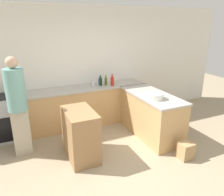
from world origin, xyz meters
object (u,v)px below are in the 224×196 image
object	(u,v)px
range_oven	(4,118)
water_bottle_blue	(99,81)
island_table	(80,135)
olive_oil_bottle	(106,81)
paper_bag	(186,151)
hot_sauce_bottle	(112,81)
person_by_range	(17,104)
wine_bottle_dark	(101,81)
mixing_bowl	(155,96)
vinegar_bottle_clear	(93,83)

from	to	relation	value
range_oven	water_bottle_blue	bearing A→B (deg)	1.87
island_table	olive_oil_bottle	distance (m)	1.72
paper_bag	range_oven	bearing A→B (deg)	143.80
hot_sauce_bottle	person_by_range	xyz separation A→B (m)	(-2.07, -0.59, -0.04)
wine_bottle_dark	water_bottle_blue	size ratio (longest dim) A/B	1.27
range_oven	wine_bottle_dark	size ratio (longest dim) A/B	3.81
paper_bag	olive_oil_bottle	bearing A→B (deg)	107.34
paper_bag	wine_bottle_dark	bearing A→B (deg)	110.34
olive_oil_bottle	water_bottle_blue	bearing A→B (deg)	137.39
range_oven	mixing_bowl	xyz separation A→B (m)	(2.72, -1.36, 0.51)
olive_oil_bottle	hot_sauce_bottle	size ratio (longest dim) A/B	0.84
range_oven	paper_bag	xyz separation A→B (m)	(2.90, -2.12, -0.31)
olive_oil_bottle	hot_sauce_bottle	bearing A→B (deg)	-43.33
mixing_bowl	wine_bottle_dark	xyz separation A→B (m)	(-0.60, 1.33, 0.04)
wine_bottle_dark	paper_bag	distance (m)	2.39
water_bottle_blue	hot_sauce_bottle	size ratio (longest dim) A/B	0.69
wine_bottle_dark	olive_oil_bottle	xyz separation A→B (m)	(0.13, -0.01, -0.00)
mixing_bowl	vinegar_bottle_clear	size ratio (longest dim) A/B	1.70
range_oven	paper_bag	bearing A→B (deg)	-36.20
vinegar_bottle_clear	wine_bottle_dark	bearing A→B (deg)	-10.19
island_table	mixing_bowl	bearing A→B (deg)	-2.50
island_table	water_bottle_blue	world-z (taller)	water_bottle_blue
wine_bottle_dark	water_bottle_blue	world-z (taller)	wine_bottle_dark
mixing_bowl	person_by_range	world-z (taller)	person_by_range
water_bottle_blue	hot_sauce_bottle	distance (m)	0.32
water_bottle_blue	hot_sauce_bottle	bearing A→B (deg)	-42.97
water_bottle_blue	person_by_range	size ratio (longest dim) A/B	0.11
range_oven	mixing_bowl	bearing A→B (deg)	-26.59
range_oven	island_table	bearing A→B (deg)	-46.67
wine_bottle_dark	hot_sauce_bottle	world-z (taller)	hot_sauce_bottle
island_table	paper_bag	xyz separation A→B (m)	(1.68, -0.83, -0.29)
mixing_bowl	paper_bag	world-z (taller)	mixing_bowl
range_oven	water_bottle_blue	size ratio (longest dim) A/B	4.85
water_bottle_blue	island_table	bearing A→B (deg)	-123.59
mixing_bowl	olive_oil_bottle	distance (m)	1.40
wine_bottle_dark	hot_sauce_bottle	size ratio (longest dim) A/B	0.88
wine_bottle_dark	person_by_range	bearing A→B (deg)	-158.84
vinegar_bottle_clear	paper_bag	world-z (taller)	vinegar_bottle_clear
water_bottle_blue	vinegar_bottle_clear	xyz separation A→B (m)	(-0.19, -0.07, -0.00)
water_bottle_blue	paper_bag	size ratio (longest dim) A/B	0.63
wine_bottle_dark	water_bottle_blue	distance (m)	0.10
island_table	hot_sauce_bottle	bearing A→B (deg)	45.18
range_oven	paper_bag	size ratio (longest dim) A/B	3.08
vinegar_bottle_clear	paper_bag	bearing A→B (deg)	-65.71
vinegar_bottle_clear	paper_bag	size ratio (longest dim) A/B	0.62
water_bottle_blue	vinegar_bottle_clear	world-z (taller)	water_bottle_blue
island_table	hot_sauce_bottle	size ratio (longest dim) A/B	3.20
olive_oil_bottle	water_bottle_blue	distance (m)	0.16
mixing_bowl	wine_bottle_dark	bearing A→B (deg)	114.16
island_table	hot_sauce_bottle	xyz separation A→B (m)	(1.14, 1.15, 0.58)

